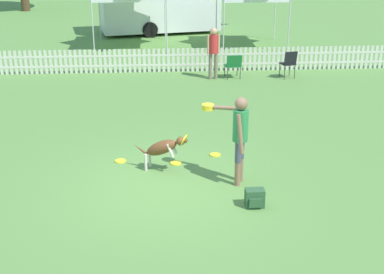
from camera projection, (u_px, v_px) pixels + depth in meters
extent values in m
plane|color=#5B8C42|center=(165.00, 187.00, 9.88)|extent=(240.00, 240.00, 0.00)
cylinder|color=#8C664C|center=(237.00, 174.00, 9.89)|extent=(0.11, 0.11, 0.47)
cylinder|color=#474C5B|center=(238.00, 152.00, 9.74)|extent=(0.12, 0.12, 0.39)
cylinder|color=#8C664C|center=(240.00, 169.00, 10.07)|extent=(0.11, 0.11, 0.47)
cylinder|color=#474C5B|center=(241.00, 148.00, 9.91)|extent=(0.12, 0.12, 0.39)
cylinder|color=#2D8447|center=(241.00, 126.00, 9.65)|extent=(0.37, 0.37, 0.59)
sphere|color=#8C664C|center=(241.00, 104.00, 9.50)|extent=(0.24, 0.24, 0.24)
cylinder|color=#8C664C|center=(240.00, 134.00, 9.48)|extent=(0.17, 0.21, 0.72)
cylinder|color=#8C664C|center=(225.00, 108.00, 9.86)|extent=(0.66, 0.43, 0.14)
cylinder|color=yellow|center=(208.00, 109.00, 10.03)|extent=(0.23, 0.23, 0.02)
cylinder|color=yellow|center=(208.00, 108.00, 10.02)|extent=(0.23, 0.23, 0.02)
cylinder|color=yellow|center=(208.00, 106.00, 10.01)|extent=(0.23, 0.23, 0.02)
cylinder|color=yellow|center=(208.00, 105.00, 10.01)|extent=(0.23, 0.23, 0.02)
ellipsoid|color=brown|center=(162.00, 148.00, 10.39)|extent=(0.78, 0.56, 0.52)
ellipsoid|color=silver|center=(162.00, 150.00, 10.41)|extent=(0.41, 0.30, 0.25)
sphere|color=brown|center=(181.00, 141.00, 10.19)|extent=(0.17, 0.17, 0.17)
cone|color=brown|center=(184.00, 140.00, 10.16)|extent=(0.17, 0.14, 0.13)
cylinder|color=yellow|center=(184.00, 140.00, 10.16)|extent=(0.20, 0.26, 0.22)
cone|color=brown|center=(180.00, 137.00, 10.22)|extent=(0.05, 0.05, 0.07)
cone|color=brown|center=(178.00, 139.00, 10.13)|extent=(0.05, 0.05, 0.07)
cylinder|color=silver|center=(150.00, 159.00, 10.69)|extent=(0.06, 0.06, 0.35)
cylinder|color=silver|center=(146.00, 162.00, 10.52)|extent=(0.06, 0.06, 0.35)
cylinder|color=silver|center=(174.00, 147.00, 10.40)|extent=(0.17, 0.12, 0.28)
cylinder|color=silver|center=(170.00, 151.00, 10.24)|extent=(0.17, 0.12, 0.28)
cone|color=brown|center=(140.00, 149.00, 10.58)|extent=(0.32, 0.19, 0.22)
cylinder|color=yellow|center=(215.00, 155.00, 11.30)|extent=(0.23, 0.23, 0.02)
cylinder|color=yellow|center=(176.00, 163.00, 10.89)|extent=(0.23, 0.23, 0.02)
cylinder|color=yellow|center=(120.00, 161.00, 10.99)|extent=(0.23, 0.23, 0.02)
cube|color=#2D5633|center=(255.00, 198.00, 9.15)|extent=(0.33, 0.21, 0.32)
cube|color=#2D5633|center=(256.00, 203.00, 9.05)|extent=(0.23, 0.04, 0.16)
cube|color=silver|center=(159.00, 65.00, 17.88)|extent=(17.96, 0.04, 0.06)
cube|color=silver|center=(159.00, 55.00, 17.76)|extent=(17.96, 0.04, 0.06)
cube|color=silver|center=(1.00, 63.00, 17.48)|extent=(0.09, 0.02, 0.79)
cube|color=silver|center=(6.00, 63.00, 17.49)|extent=(0.09, 0.02, 0.79)
cube|color=silver|center=(11.00, 63.00, 17.51)|extent=(0.09, 0.02, 0.79)
cube|color=silver|center=(16.00, 63.00, 17.52)|extent=(0.09, 0.02, 0.79)
cube|color=silver|center=(21.00, 63.00, 17.53)|extent=(0.09, 0.02, 0.79)
cube|color=silver|center=(26.00, 63.00, 17.54)|extent=(0.09, 0.02, 0.79)
cube|color=silver|center=(31.00, 62.00, 17.55)|extent=(0.09, 0.02, 0.79)
cube|color=silver|center=(36.00, 62.00, 17.56)|extent=(0.09, 0.02, 0.79)
cube|color=silver|center=(41.00, 62.00, 17.57)|extent=(0.09, 0.02, 0.79)
cube|color=silver|center=(46.00, 62.00, 17.58)|extent=(0.09, 0.02, 0.79)
cube|color=silver|center=(51.00, 62.00, 17.59)|extent=(0.09, 0.02, 0.79)
cube|color=silver|center=(56.00, 62.00, 17.60)|extent=(0.09, 0.02, 0.79)
cube|color=silver|center=(61.00, 62.00, 17.61)|extent=(0.09, 0.02, 0.79)
cube|color=silver|center=(66.00, 62.00, 17.62)|extent=(0.09, 0.02, 0.79)
cube|color=silver|center=(71.00, 62.00, 17.63)|extent=(0.09, 0.02, 0.79)
cube|color=silver|center=(76.00, 62.00, 17.64)|extent=(0.09, 0.02, 0.79)
cube|color=silver|center=(81.00, 62.00, 17.65)|extent=(0.09, 0.02, 0.79)
cube|color=silver|center=(86.00, 62.00, 17.66)|extent=(0.09, 0.02, 0.79)
cube|color=silver|center=(90.00, 61.00, 17.67)|extent=(0.09, 0.02, 0.79)
cube|color=silver|center=(95.00, 61.00, 17.68)|extent=(0.09, 0.02, 0.79)
cube|color=silver|center=(100.00, 61.00, 17.69)|extent=(0.09, 0.02, 0.79)
cube|color=silver|center=(105.00, 61.00, 17.70)|extent=(0.09, 0.02, 0.79)
cube|color=silver|center=(110.00, 61.00, 17.71)|extent=(0.09, 0.02, 0.79)
cube|color=silver|center=(115.00, 61.00, 17.73)|extent=(0.09, 0.02, 0.79)
cube|color=silver|center=(120.00, 61.00, 17.74)|extent=(0.09, 0.02, 0.79)
cube|color=silver|center=(125.00, 61.00, 17.75)|extent=(0.09, 0.02, 0.79)
cube|color=silver|center=(130.00, 61.00, 17.76)|extent=(0.09, 0.02, 0.79)
cube|color=silver|center=(135.00, 61.00, 17.77)|extent=(0.09, 0.02, 0.79)
cube|color=silver|center=(139.00, 61.00, 17.78)|extent=(0.09, 0.02, 0.79)
cube|color=silver|center=(144.00, 61.00, 17.79)|extent=(0.09, 0.02, 0.79)
cube|color=silver|center=(149.00, 61.00, 17.80)|extent=(0.09, 0.02, 0.79)
cube|color=silver|center=(154.00, 60.00, 17.81)|extent=(0.09, 0.02, 0.79)
cube|color=silver|center=(159.00, 60.00, 17.82)|extent=(0.09, 0.02, 0.79)
cube|color=silver|center=(164.00, 60.00, 17.83)|extent=(0.09, 0.02, 0.79)
cube|color=silver|center=(169.00, 60.00, 17.84)|extent=(0.09, 0.02, 0.79)
cube|color=silver|center=(173.00, 60.00, 17.85)|extent=(0.09, 0.02, 0.79)
cube|color=silver|center=(178.00, 60.00, 17.86)|extent=(0.09, 0.02, 0.79)
cube|color=silver|center=(183.00, 60.00, 17.87)|extent=(0.09, 0.02, 0.79)
cube|color=silver|center=(188.00, 60.00, 17.88)|extent=(0.09, 0.02, 0.79)
cube|color=silver|center=(193.00, 60.00, 17.89)|extent=(0.09, 0.02, 0.79)
cube|color=silver|center=(198.00, 60.00, 17.90)|extent=(0.09, 0.02, 0.79)
cube|color=silver|center=(202.00, 60.00, 17.91)|extent=(0.09, 0.02, 0.79)
cube|color=silver|center=(207.00, 60.00, 17.92)|extent=(0.09, 0.02, 0.79)
cube|color=silver|center=(212.00, 60.00, 17.93)|extent=(0.09, 0.02, 0.79)
cube|color=silver|center=(217.00, 60.00, 17.95)|extent=(0.09, 0.02, 0.79)
cube|color=silver|center=(221.00, 59.00, 17.96)|extent=(0.09, 0.02, 0.79)
cube|color=silver|center=(226.00, 59.00, 17.97)|extent=(0.09, 0.02, 0.79)
cube|color=silver|center=(231.00, 59.00, 17.98)|extent=(0.09, 0.02, 0.79)
cube|color=silver|center=(236.00, 59.00, 17.99)|extent=(0.09, 0.02, 0.79)
cube|color=silver|center=(241.00, 59.00, 18.00)|extent=(0.09, 0.02, 0.79)
cube|color=silver|center=(245.00, 59.00, 18.01)|extent=(0.09, 0.02, 0.79)
cube|color=silver|center=(250.00, 59.00, 18.02)|extent=(0.09, 0.02, 0.79)
cube|color=silver|center=(255.00, 59.00, 18.03)|extent=(0.09, 0.02, 0.79)
cube|color=silver|center=(260.00, 59.00, 18.04)|extent=(0.09, 0.02, 0.79)
cube|color=silver|center=(264.00, 59.00, 18.05)|extent=(0.09, 0.02, 0.79)
cube|color=silver|center=(269.00, 59.00, 18.06)|extent=(0.09, 0.02, 0.79)
cube|color=silver|center=(274.00, 59.00, 18.07)|extent=(0.09, 0.02, 0.79)
cube|color=silver|center=(278.00, 59.00, 18.08)|extent=(0.09, 0.02, 0.79)
cube|color=silver|center=(283.00, 58.00, 18.09)|extent=(0.09, 0.02, 0.79)
cube|color=silver|center=(288.00, 58.00, 18.10)|extent=(0.09, 0.02, 0.79)
cube|color=silver|center=(292.00, 58.00, 18.11)|extent=(0.09, 0.02, 0.79)
cube|color=silver|center=(297.00, 58.00, 18.12)|extent=(0.09, 0.02, 0.79)
cube|color=silver|center=(302.00, 58.00, 18.13)|extent=(0.09, 0.02, 0.79)
cube|color=silver|center=(307.00, 58.00, 18.14)|extent=(0.09, 0.02, 0.79)
cube|color=silver|center=(311.00, 58.00, 18.15)|extent=(0.09, 0.02, 0.79)
cube|color=silver|center=(316.00, 58.00, 18.17)|extent=(0.09, 0.02, 0.79)
cube|color=silver|center=(321.00, 58.00, 18.18)|extent=(0.09, 0.02, 0.79)
cube|color=silver|center=(325.00, 58.00, 18.19)|extent=(0.09, 0.02, 0.79)
cube|color=silver|center=(330.00, 58.00, 18.20)|extent=(0.09, 0.02, 0.79)
cube|color=silver|center=(335.00, 58.00, 18.21)|extent=(0.09, 0.02, 0.79)
cube|color=silver|center=(339.00, 58.00, 18.22)|extent=(0.09, 0.02, 0.79)
cube|color=silver|center=(344.00, 58.00, 18.23)|extent=(0.09, 0.02, 0.79)
cube|color=silver|center=(348.00, 57.00, 18.24)|extent=(0.09, 0.02, 0.79)
cube|color=silver|center=(353.00, 57.00, 18.25)|extent=(0.09, 0.02, 0.79)
cube|color=silver|center=(358.00, 57.00, 18.26)|extent=(0.09, 0.02, 0.79)
cube|color=silver|center=(362.00, 57.00, 18.27)|extent=(0.09, 0.02, 0.79)
cube|color=silver|center=(367.00, 57.00, 18.28)|extent=(0.09, 0.02, 0.79)
cube|color=silver|center=(372.00, 57.00, 18.29)|extent=(0.09, 0.02, 0.79)
cube|color=silver|center=(376.00, 57.00, 18.30)|extent=(0.09, 0.02, 0.79)
cube|color=silver|center=(381.00, 57.00, 18.31)|extent=(0.09, 0.02, 0.79)
cylinder|color=#333338|center=(237.00, 70.00, 17.42)|extent=(0.02, 0.02, 0.40)
cylinder|color=#333338|center=(225.00, 70.00, 17.36)|extent=(0.02, 0.02, 0.40)
cylinder|color=#333338|center=(240.00, 73.00, 17.03)|extent=(0.02, 0.02, 0.40)
cylinder|color=#333338|center=(228.00, 73.00, 16.97)|extent=(0.02, 0.02, 0.40)
cube|color=#19662D|center=(233.00, 65.00, 17.12)|extent=(0.53, 0.53, 0.03)
cube|color=#19662D|center=(234.00, 61.00, 16.85)|extent=(0.49, 0.13, 0.38)
cylinder|color=#333338|center=(289.00, 69.00, 17.39)|extent=(0.02, 0.02, 0.46)
cylinder|color=#333338|center=(280.00, 70.00, 17.29)|extent=(0.02, 0.02, 0.46)
cylinder|color=#333338|center=(295.00, 72.00, 17.07)|extent=(0.02, 0.02, 0.46)
cylinder|color=#333338|center=(285.00, 72.00, 16.97)|extent=(0.02, 0.02, 0.46)
cube|color=black|center=(288.00, 64.00, 17.10)|extent=(0.51, 0.51, 0.03)
cube|color=black|center=(291.00, 58.00, 16.85)|extent=(0.43, 0.19, 0.44)
cylinder|color=silver|center=(93.00, 26.00, 20.10)|extent=(0.04, 0.04, 2.14)
cylinder|color=silver|center=(167.00, 26.00, 20.28)|extent=(0.04, 0.04, 2.14)
cylinder|color=silver|center=(100.00, 16.00, 22.68)|extent=(0.04, 0.04, 2.14)
cylinder|color=silver|center=(165.00, 15.00, 22.86)|extent=(0.04, 0.04, 2.14)
cylinder|color=silver|center=(224.00, 26.00, 20.40)|extent=(0.04, 0.04, 2.10)
cylinder|color=silver|center=(289.00, 25.00, 20.57)|extent=(0.04, 0.04, 2.10)
cylinder|color=silver|center=(216.00, 16.00, 22.76)|extent=(0.04, 0.04, 2.10)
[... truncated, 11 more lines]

